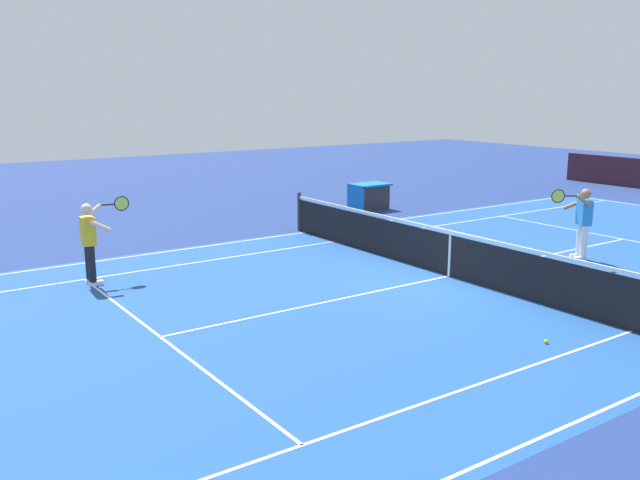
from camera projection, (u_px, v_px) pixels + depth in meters
ground_plane at (449, 276)px, 14.36m from camera, size 60.00×60.00×0.00m
court_slab at (449, 276)px, 14.36m from camera, size 24.20×11.40×0.00m
court_line_markings at (449, 276)px, 14.36m from camera, size 23.85×11.05×0.01m
tennis_net at (450, 253)px, 14.25m from camera, size 0.10×11.70×1.08m
tennis_player_near at (90, 239)px, 13.57m from camera, size 1.09×0.78×1.70m
tennis_player_far at (582, 220)px, 15.57m from camera, size 1.18×0.75×1.70m
tennis_ball at (546, 342)px, 10.51m from camera, size 0.07×0.07×0.07m
equipment_cart_tarped at (369, 196)px, 22.39m from camera, size 1.25×0.84×0.85m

